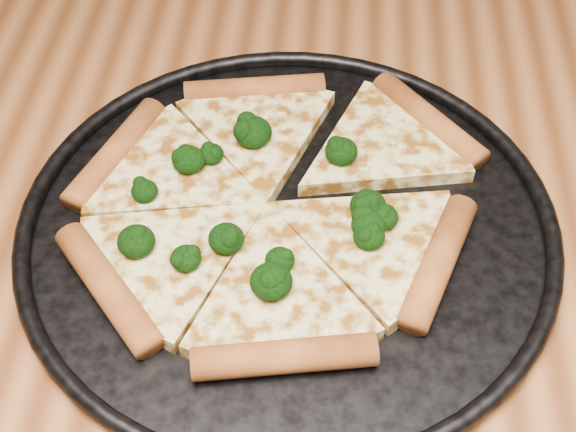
{
  "coord_description": "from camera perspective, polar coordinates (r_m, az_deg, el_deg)",
  "views": [
    {
      "loc": [
        -0.02,
        -0.31,
        1.23
      ],
      "look_at": [
        -0.05,
        0.1,
        0.77
      ],
      "focal_mm": 51.29,
      "sensor_mm": 36.0,
      "label": 1
    }
  ],
  "objects": [
    {
      "name": "dining_table",
      "position": [
        0.65,
        3.88,
        -13.08
      ],
      "size": [
        1.2,
        0.9,
        0.75
      ],
      "color": "#995A2F",
      "rests_on": "ground"
    },
    {
      "name": "broccoli_florets",
      "position": [
        0.61,
        -1.35,
        0.66
      ],
      "size": [
        0.2,
        0.18,
        0.02
      ],
      "color": "black",
      "rests_on": "pizza"
    },
    {
      "name": "pizza_pan",
      "position": [
        0.62,
        -0.0,
        -0.49
      ],
      "size": [
        0.41,
        0.41,
        0.02
      ],
      "color": "black",
      "rests_on": "dining_table"
    },
    {
      "name": "pizza",
      "position": [
        0.63,
        -1.07,
        1.03
      ],
      "size": [
        0.33,
        0.32,
        0.02
      ],
      "rotation": [
        0.0,
        0.0,
        0.17
      ],
      "color": "#E5D98C",
      "rests_on": "pizza_pan"
    }
  ]
}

